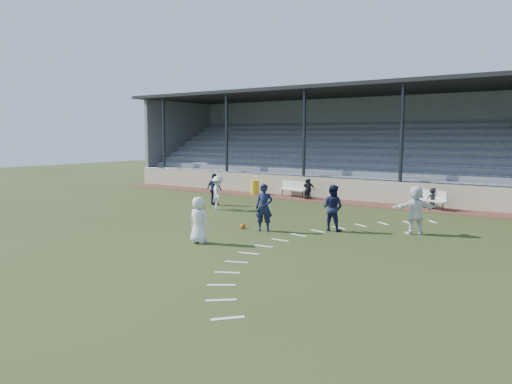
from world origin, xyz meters
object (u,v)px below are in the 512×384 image
trash_bin (255,187)px  player_white_lead (199,220)px  bench_left (293,187)px  player_navy_lead (264,208)px  bench_right (429,197)px  football (243,226)px

trash_bin → player_white_lead: (6.81, -12.77, 0.36)m
bench_left → player_navy_lead: bearing=-51.2°
trash_bin → bench_right: bearing=-0.1°
trash_bin → football: (6.43, -9.76, -0.34)m
bench_right → trash_bin: bearing=-158.9°
football → player_white_lead: size_ratio=0.13×
bench_right → trash_bin: bench_right is taller
player_white_lead → bench_left: bearing=-75.5°
bench_left → player_navy_lead: (4.70, -9.88, 0.34)m
bench_right → player_navy_lead: (-3.44, -9.66, 0.34)m
player_navy_lead → football: bearing=158.7°
bench_left → player_white_lead: (4.12, -12.97, 0.22)m
football → bench_left: bearing=110.6°
football → player_navy_lead: 1.27m
bench_left → player_navy_lead: player_navy_lead is taller
bench_left → bench_right: bearing=11.8°
player_white_lead → player_navy_lead: size_ratio=0.87×
trash_bin → player_navy_lead: bearing=-52.6°
bench_right → football: 10.71m
bench_right → player_white_lead: (-4.02, -12.75, 0.22)m
bench_left → football: 10.65m
player_white_lead → football: bearing=-85.9°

